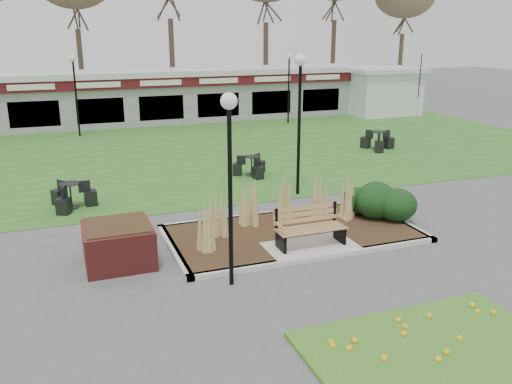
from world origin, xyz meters
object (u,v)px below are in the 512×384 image
object	(u,v)px
bistro_set_c	(378,143)
lamp_post_far_left	(74,78)
lamp_post_mid_right	(300,94)
brick_planter	(118,244)
service_hut	(382,91)
patio_umbrella	(418,95)
lamp_post_near_right	(230,148)
bistro_set_a	(252,169)
food_pavilion	(156,96)
bistro_set_b	(71,200)
park_bench	(309,226)
lamp_post_far_right	(289,73)

from	to	relation	value
bistro_set_c	lamp_post_far_left	bearing A→B (deg)	147.36
lamp_post_mid_right	brick_planter	bearing A→B (deg)	-150.25
service_hut	patio_umbrella	world-z (taller)	service_hut
lamp_post_near_right	bistro_set_a	bearing A→B (deg)	67.19
food_pavilion	service_hut	distance (m)	13.64
lamp_post_far_left	bistro_set_b	distance (m)	11.82
lamp_post_mid_right	bistro_set_a	distance (m)	4.01
park_bench	patio_umbrella	distance (m)	18.12
bistro_set_c	lamp_post_far_right	bearing A→B (deg)	96.56
lamp_post_far_left	park_bench	bearing A→B (deg)	-75.32
lamp_post_mid_right	bistro_set_a	world-z (taller)	lamp_post_mid_right
lamp_post_far_left	patio_umbrella	bearing A→B (deg)	-12.53
park_bench	lamp_post_far_left	world-z (taller)	lamp_post_far_left
park_bench	lamp_post_near_right	size ratio (longest dim) A/B	0.43
lamp_post_far_left	bistro_set_c	distance (m)	14.58
lamp_post_near_right	bistro_set_a	size ratio (longest dim) A/B	2.99
service_hut	lamp_post_mid_right	bearing A→B (deg)	-131.21
lamp_post_far_left	food_pavilion	bearing A→B (deg)	34.03
lamp_post_far_right	brick_planter	bearing A→B (deg)	-125.01
bistro_set_a	lamp_post_mid_right	bearing A→B (deg)	-77.04
patio_umbrella	lamp_post_near_right	bearing A→B (deg)	-136.64
lamp_post_near_right	bistro_set_c	distance (m)	14.51
lamp_post_far_right	lamp_post_near_right	bearing A→B (deg)	-117.08
bistro_set_a	bistro_set_b	bearing A→B (deg)	-165.71
lamp_post_far_right	lamp_post_far_left	xyz separation A→B (m)	(-11.20, -0.00, 0.06)
park_bench	lamp_post_far_right	bearing A→B (deg)	67.88
park_bench	lamp_post_mid_right	world-z (taller)	lamp_post_mid_right
lamp_post_far_left	bistro_set_c	size ratio (longest dim) A/B	2.61
bistro_set_a	bistro_set_b	world-z (taller)	bistro_set_b
bistro_set_a	patio_umbrella	distance (m)	13.19
food_pavilion	bistro_set_b	size ratio (longest dim) A/B	17.21
bistro_set_b	lamp_post_far_right	bearing A→B (deg)	43.65
service_hut	lamp_post_near_right	size ratio (longest dim) A/B	1.11
food_pavilion	bistro_set_a	xyz separation A→B (m)	(1.02, -12.87, -1.22)
lamp_post_mid_right	bistro_set_b	size ratio (longest dim) A/B	3.08
lamp_post_far_right	lamp_post_far_left	world-z (taller)	lamp_post_far_left
food_pavilion	bistro_set_a	size ratio (longest dim) A/B	18.50
bistro_set_c	service_hut	bearing A→B (deg)	56.42
brick_planter	bistro_set_b	distance (m)	4.58
patio_umbrella	lamp_post_mid_right	bearing A→B (deg)	-141.34
service_hut	lamp_post_mid_right	distance (m)	18.10
brick_planter	lamp_post_mid_right	size ratio (longest dim) A/B	0.34
lamp_post_near_right	patio_umbrella	distance (m)	20.58
service_hut	lamp_post_far_right	xyz separation A→B (m)	(-6.69, -1.00, 1.34)
lamp_post_near_right	lamp_post_far_right	xyz separation A→B (m)	(9.14, 17.88, -0.11)
bistro_set_a	bistro_set_c	size ratio (longest dim) A/B	0.89
bistro_set_c	park_bench	bearing A→B (deg)	-130.50
lamp_post_mid_right	bistro_set_c	bearing A→B (deg)	38.43
bistro_set_a	patio_umbrella	size ratio (longest dim) A/B	0.48
food_pavilion	bistro_set_c	distance (m)	13.24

